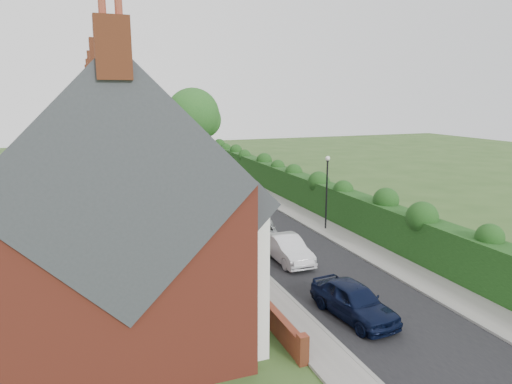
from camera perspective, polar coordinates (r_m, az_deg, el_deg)
ground at (r=27.21m, az=6.52°, el=-7.71°), size 140.00×140.00×0.00m
road at (r=36.73m, az=-2.04°, el=-2.44°), size 6.00×58.00×0.02m
pavement_hedge_side at (r=38.19m, az=3.80°, el=-1.82°), size 2.20×58.00×0.12m
pavement_house_side at (r=35.72m, az=-7.91°, el=-2.88°), size 1.70×58.00×0.12m
kerb_hedge_side at (r=37.78m, az=2.35°, el=-1.95°), size 0.18×58.00×0.13m
kerb_house_side at (r=35.89m, az=-6.66°, el=-2.76°), size 0.18×58.00×0.13m
hedge at (r=38.63m, az=6.26°, el=0.63°), size 2.10×58.00×2.85m
terrace_row at (r=33.05m, az=-18.82°, el=3.21°), size 9.05×40.50×11.50m
garden_wall_row at (r=34.47m, az=-9.17°, el=-2.77°), size 0.35×40.35×1.10m
lamppost at (r=31.33m, az=8.85°, el=1.08°), size 0.32×0.32×5.16m
tree_far_left at (r=63.57m, az=-12.52°, el=8.56°), size 7.14×6.80×9.29m
tree_far_right at (r=66.63m, az=-7.59°, el=9.39°), size 7.98×7.60×10.31m
tree_far_back at (r=65.93m, az=-18.12°, el=9.15°), size 8.40×8.00×10.82m
car_navy at (r=19.95m, az=12.10°, el=-13.11°), size 2.25×4.57×1.50m
car_silver_a at (r=25.78m, az=3.89°, el=-7.09°), size 1.57×4.39×1.44m
car_silver_b at (r=28.71m, az=0.49°, el=-5.13°), size 3.30×5.33×1.38m
car_white at (r=33.12m, az=-4.51°, el=-2.85°), size 3.01×5.07×1.38m
car_green at (r=40.20m, az=-7.52°, el=-0.19°), size 2.55×4.68×1.51m
car_red at (r=43.02m, az=-7.71°, el=0.65°), size 2.54×5.04×1.59m
car_beige at (r=48.20m, az=-9.26°, el=1.62°), size 2.82×4.85×1.27m
car_grey at (r=57.20m, az=-10.60°, el=3.31°), size 3.32×5.63×1.53m
car_black at (r=60.49m, az=-10.79°, el=3.75°), size 2.13×4.54×1.50m
horse at (r=40.17m, az=-3.63°, el=-0.02°), size 0.89×1.95×1.65m
horse_cart at (r=42.04m, az=-4.49°, el=1.30°), size 1.53×3.39×2.45m
car_extra_far at (r=62.31m, az=-12.14°, el=3.94°), size 2.35×4.71×1.54m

